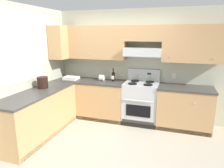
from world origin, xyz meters
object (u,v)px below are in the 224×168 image
bucket (43,82)px  paper_towel_roll (102,78)px  bowl (71,78)px  stove (141,102)px  wine_bottle (113,76)px

bucket → paper_towel_roll: size_ratio=1.70×
paper_towel_roll → bowl: bearing=-173.3°
stove → bowl: size_ratio=3.47×
stove → wine_bottle: size_ratio=3.73×
bucket → paper_towel_roll: (0.91, 1.02, -0.05)m
bowl → bucket: bearing=-98.3°
wine_bottle → paper_towel_roll: (-0.28, -0.03, -0.06)m
paper_towel_roll → stove: bearing=-3.0°
stove → wine_bottle: (-0.68, 0.08, 0.56)m
paper_towel_roll → wine_bottle: bearing=6.4°
bowl → bucket: bucket is taller
bowl → bucket: 0.95m
wine_bottle → bucket: 1.59m
wine_bottle → bucket: (-1.19, -1.05, -0.00)m
bowl → paper_towel_roll: size_ratio=2.53×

